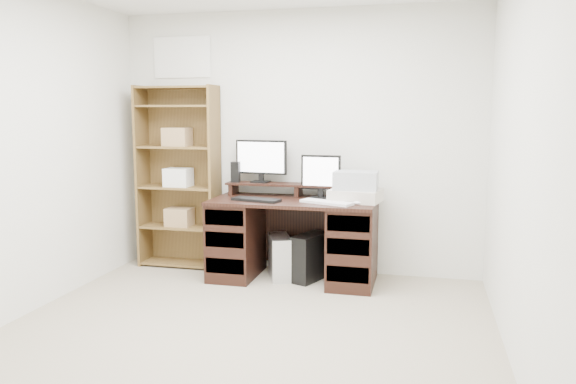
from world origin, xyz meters
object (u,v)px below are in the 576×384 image
at_px(desk, 293,238).
at_px(monitor_wide, 261,159).
at_px(printer, 356,196).
at_px(tower_silver, 280,257).
at_px(bookshelf, 179,175).
at_px(tower_black, 310,257).
at_px(monitor_small, 321,175).

distance_m(desk, monitor_wide, 0.83).
distance_m(printer, tower_silver, 0.92).
height_order(desk, monitor_wide, monitor_wide).
bearing_deg(tower_silver, bookshelf, 147.62).
xyz_separation_m(tower_black, bookshelf, (-1.37, 0.19, 0.70)).
relative_size(desk, tower_black, 3.21).
relative_size(monitor_small, bookshelf, 0.22).
height_order(tower_black, bookshelf, bookshelf).
height_order(monitor_wide, tower_silver, monitor_wide).
height_order(tower_silver, bookshelf, bookshelf).
bearing_deg(monitor_wide, desk, -26.48).
bearing_deg(tower_black, desk, -149.27).
bearing_deg(tower_black, printer, 21.18).
height_order(printer, bookshelf, bookshelf).
distance_m(monitor_wide, tower_black, 1.05).
xyz_separation_m(desk, tower_black, (0.16, 0.02, -0.17)).
bearing_deg(monitor_wide, printer, -7.24).
height_order(desk, printer, printer).
distance_m(desk, bookshelf, 1.35).
bearing_deg(desk, tower_silver, 177.42).
xyz_separation_m(monitor_small, tower_black, (-0.07, -0.10, -0.75)).
xyz_separation_m(desk, monitor_wide, (-0.37, 0.23, 0.71)).
relative_size(monitor_wide, tower_silver, 1.28).
relative_size(desk, bookshelf, 0.83).
height_order(monitor_wide, monitor_small, monitor_wide).
relative_size(monitor_wide, monitor_small, 1.28).
relative_size(tower_silver, tower_black, 0.86).
bearing_deg(tower_black, bookshelf, -166.11).
height_order(monitor_small, tower_black, monitor_small).
bearing_deg(printer, tower_silver, -169.43).
distance_m(tower_silver, tower_black, 0.29).
height_order(desk, tower_black, desk).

